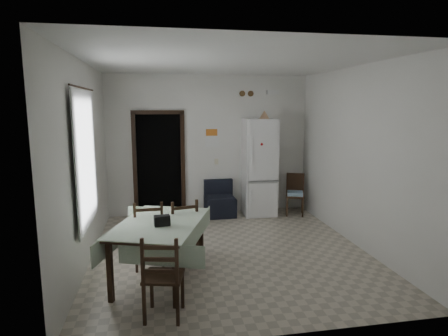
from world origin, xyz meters
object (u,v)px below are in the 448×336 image
object	(u,v)px
dining_chair_far_right	(182,230)
fridge	(259,167)
corner_chair	(295,195)
dining_chair_near_head	(164,275)
dining_table	(161,251)
navy_seat	(220,199)
dining_chair_far_left	(149,233)

from	to	relation	value
dining_chair_far_right	fridge	bearing A→B (deg)	-141.66
corner_chair	dining_chair_far_right	size ratio (longest dim) A/B	0.90
fridge	dining_chair_near_head	size ratio (longest dim) A/B	2.11
dining_chair_far_right	dining_chair_near_head	size ratio (longest dim) A/B	1.01
corner_chair	dining_table	xyz separation A→B (m)	(-2.81, -2.53, -0.04)
navy_seat	dining_chair_near_head	size ratio (longest dim) A/B	0.77
dining_chair_far_left	dining_table	bearing A→B (deg)	107.82
dining_chair_far_right	dining_chair_near_head	world-z (taller)	dining_chair_far_right
fridge	navy_seat	bearing A→B (deg)	-177.30
dining_table	dining_chair_near_head	distance (m)	0.90
dining_chair_far_left	dining_chair_far_right	xyz separation A→B (m)	(0.46, 0.09, -0.01)
fridge	dining_table	bearing A→B (deg)	-124.62
corner_chair	dining_chair_near_head	bearing A→B (deg)	-109.19
fridge	dining_table	world-z (taller)	fridge
corner_chair	dining_chair_far_left	world-z (taller)	dining_chair_far_left
dining_table	dining_chair_far_left	size ratio (longest dim) A/B	1.54
dining_chair_far_left	dining_chair_near_head	distance (m)	1.36
dining_chair_far_left	dining_chair_near_head	world-z (taller)	dining_chair_far_left
navy_seat	dining_table	distance (m)	2.99
navy_seat	dining_chair_far_left	bearing A→B (deg)	-123.16
navy_seat	dining_chair_far_right	size ratio (longest dim) A/B	0.77
dining_table	dining_chair_near_head	world-z (taller)	dining_chair_near_head
corner_chair	dining_chair_near_head	xyz separation A→B (m)	(-2.79, -3.43, 0.05)
fridge	corner_chair	world-z (taller)	fridge
fridge	dining_table	distance (m)	3.48
navy_seat	dining_table	world-z (taller)	dining_table
corner_chair	dining_chair_far_left	bearing A→B (deg)	-125.05
fridge	dining_chair_far_left	bearing A→B (deg)	-131.81
navy_seat	dining_chair_far_left	xyz separation A→B (m)	(-1.40, -2.27, 0.12)
dining_table	corner_chair	bearing A→B (deg)	61.44
dining_chair_far_left	dining_chair_near_head	size ratio (longest dim) A/B	1.03
dining_chair_near_head	dining_chair_far_right	bearing A→B (deg)	-89.29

